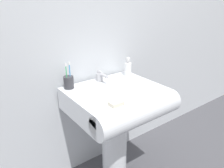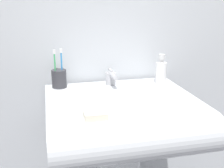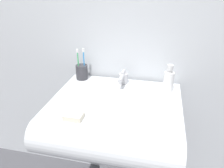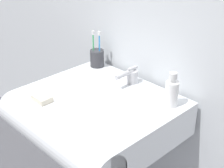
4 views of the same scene
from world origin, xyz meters
TOP-DOWN VIEW (x-y plane):
  - wall_back at (0.00, 0.30)m, footprint 5.00×0.05m
  - sink_pedestal at (0.00, 0.00)m, footprint 0.19×0.19m
  - sink_basin at (0.00, -0.06)m, footprint 0.64×0.58m
  - faucet at (-0.00, 0.18)m, footprint 0.05×0.13m
  - toothbrush_cup at (-0.25, 0.20)m, footprint 0.07×0.07m
  - soap_bottle at (0.25, 0.15)m, footprint 0.05×0.05m
  - bar_soap at (-0.15, -0.20)m, footprint 0.08×0.06m

SIDE VIEW (x-z plane):
  - sink_pedestal at x=0.00m, z-range 0.00..0.62m
  - sink_basin at x=0.00m, z-range 0.62..0.77m
  - bar_soap at x=-0.15m, z-range 0.77..0.80m
  - faucet at x=0.00m, z-range 0.77..0.85m
  - toothbrush_cup at x=-0.25m, z-range 0.73..0.91m
  - soap_bottle at x=0.25m, z-range 0.76..0.91m
  - wall_back at x=0.00m, z-range 0.00..2.40m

